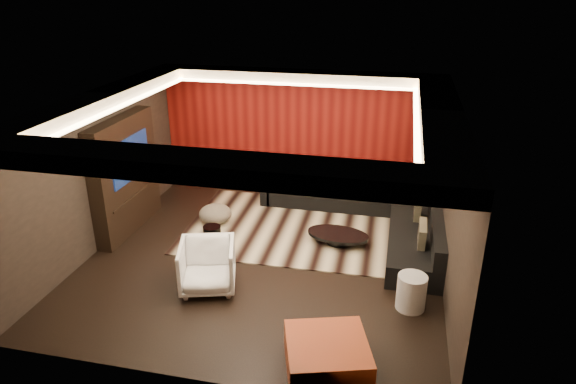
% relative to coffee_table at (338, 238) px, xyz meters
% --- Properties ---
extents(floor, '(6.00, 6.00, 0.02)m').
position_rel_coffee_table_xyz_m(floor, '(-1.19, -0.84, -0.13)').
color(floor, black).
rests_on(floor, ground).
extents(ceiling, '(6.00, 6.00, 0.02)m').
position_rel_coffee_table_xyz_m(ceiling, '(-1.19, -0.84, 2.69)').
color(ceiling, silver).
rests_on(ceiling, ground).
extents(wall_back, '(6.00, 0.02, 2.80)m').
position_rel_coffee_table_xyz_m(wall_back, '(-1.19, 2.17, 1.28)').
color(wall_back, black).
rests_on(wall_back, ground).
extents(wall_left, '(0.02, 6.00, 2.80)m').
position_rel_coffee_table_xyz_m(wall_left, '(-4.20, -0.84, 1.28)').
color(wall_left, black).
rests_on(wall_left, ground).
extents(wall_right, '(0.02, 6.00, 2.80)m').
position_rel_coffee_table_xyz_m(wall_right, '(1.82, -0.84, 1.28)').
color(wall_right, black).
rests_on(wall_right, ground).
extents(red_feature_wall, '(5.98, 0.05, 2.78)m').
position_rel_coffee_table_xyz_m(red_feature_wall, '(-1.19, 2.13, 1.28)').
color(red_feature_wall, '#6B0C0A').
rests_on(red_feature_wall, ground).
extents(soffit_back, '(6.00, 0.60, 0.22)m').
position_rel_coffee_table_xyz_m(soffit_back, '(-1.19, 1.86, 2.57)').
color(soffit_back, silver).
rests_on(soffit_back, ground).
extents(soffit_front, '(6.00, 0.60, 0.22)m').
position_rel_coffee_table_xyz_m(soffit_front, '(-1.19, -3.54, 2.57)').
color(soffit_front, silver).
rests_on(soffit_front, ground).
extents(soffit_left, '(0.60, 4.80, 0.22)m').
position_rel_coffee_table_xyz_m(soffit_left, '(-3.89, -0.84, 2.57)').
color(soffit_left, silver).
rests_on(soffit_left, ground).
extents(soffit_right, '(0.60, 4.80, 0.22)m').
position_rel_coffee_table_xyz_m(soffit_right, '(1.51, -0.84, 2.57)').
color(soffit_right, silver).
rests_on(soffit_right, ground).
extents(cove_back, '(4.80, 0.08, 0.04)m').
position_rel_coffee_table_xyz_m(cove_back, '(-1.19, 1.52, 2.48)').
color(cove_back, '#FFD899').
rests_on(cove_back, ground).
extents(cove_front, '(4.80, 0.08, 0.04)m').
position_rel_coffee_table_xyz_m(cove_front, '(-1.19, -3.20, 2.48)').
color(cove_front, '#FFD899').
rests_on(cove_front, ground).
extents(cove_left, '(0.08, 4.80, 0.04)m').
position_rel_coffee_table_xyz_m(cove_left, '(-3.55, -0.84, 2.48)').
color(cove_left, '#FFD899').
rests_on(cove_left, ground).
extents(cove_right, '(0.08, 4.80, 0.04)m').
position_rel_coffee_table_xyz_m(cove_right, '(1.17, -0.84, 2.48)').
color(cove_right, '#FFD899').
rests_on(cove_right, ground).
extents(tv_surround, '(0.30, 2.00, 2.20)m').
position_rel_coffee_table_xyz_m(tv_surround, '(-4.04, -0.24, 0.98)').
color(tv_surround, black).
rests_on(tv_surround, ground).
extents(tv_screen, '(0.04, 1.30, 0.80)m').
position_rel_coffee_table_xyz_m(tv_screen, '(-3.88, -0.24, 1.33)').
color(tv_screen, black).
rests_on(tv_screen, ground).
extents(tv_shelf, '(0.04, 1.60, 0.04)m').
position_rel_coffee_table_xyz_m(tv_shelf, '(-3.88, -0.24, 0.58)').
color(tv_shelf, black).
rests_on(tv_shelf, ground).
extents(rug, '(4.05, 3.07, 0.02)m').
position_rel_coffee_table_xyz_m(rug, '(-0.97, 0.44, -0.11)').
color(rug, beige).
rests_on(rug, floor).
extents(coffee_table, '(1.30, 1.30, 0.19)m').
position_rel_coffee_table_xyz_m(coffee_table, '(0.00, 0.00, 0.00)').
color(coffee_table, black).
rests_on(coffee_table, rug).
extents(drum_stool, '(0.37, 0.37, 0.38)m').
position_rel_coffee_table_xyz_m(drum_stool, '(-2.22, -0.59, 0.09)').
color(drum_stool, black).
rests_on(drum_stool, rug).
extents(striped_pouf, '(0.71, 0.71, 0.36)m').
position_rel_coffee_table_xyz_m(striped_pouf, '(-2.50, 0.33, 0.08)').
color(striped_pouf, beige).
rests_on(striped_pouf, rug).
extents(white_side_table, '(0.58, 0.58, 0.54)m').
position_rel_coffee_table_xyz_m(white_side_table, '(1.31, -1.74, 0.16)').
color(white_side_table, silver).
rests_on(white_side_table, floor).
extents(orange_ottoman, '(1.24, 1.24, 0.44)m').
position_rel_coffee_table_xyz_m(orange_ottoman, '(0.30, -3.34, 0.10)').
color(orange_ottoman, '#964A13').
rests_on(orange_ottoman, floor).
extents(armchair, '(1.05, 1.06, 0.78)m').
position_rel_coffee_table_xyz_m(armchair, '(-1.81, -1.89, 0.28)').
color(armchair, white).
rests_on(armchair, floor).
extents(sectional_sofa, '(3.65, 3.50, 0.75)m').
position_rel_coffee_table_xyz_m(sectional_sofa, '(0.55, 1.03, 0.15)').
color(sectional_sofa, black).
rests_on(sectional_sofa, floor).
extents(throw_pillows, '(2.95, 2.77, 0.50)m').
position_rel_coffee_table_xyz_m(throw_pillows, '(0.57, 1.05, 0.50)').
color(throw_pillows, tan).
rests_on(throw_pillows, sectional_sofa).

